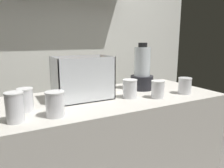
{
  "coord_description": "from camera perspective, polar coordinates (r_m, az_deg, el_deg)",
  "views": [
    {
      "loc": [
        -0.63,
        -1.18,
        1.26
      ],
      "look_at": [
        0.0,
        0.0,
        0.98
      ],
      "focal_mm": 34.56,
      "sensor_mm": 36.0,
      "label": 1
    }
  ],
  "objects": [
    {
      "name": "juice_cup_beet_middle",
      "position": [
        1.06,
        -14.82,
        -5.54
      ],
      "size": [
        0.09,
        0.09,
        0.12
      ],
      "color": "white",
      "rests_on": "counter"
    },
    {
      "name": "carrot_display_bin",
      "position": [
        1.32,
        -7.83,
        -0.39
      ],
      "size": [
        0.34,
        0.21,
        0.26
      ],
      "color": "white",
      "rests_on": "counter"
    },
    {
      "name": "counter",
      "position": [
        1.57,
        0.0,
        -19.34
      ],
      "size": [
        1.4,
        0.64,
        0.9
      ],
      "primitive_type": "cube",
      "color": "beige",
      "rests_on": "ground_plane"
    },
    {
      "name": "juice_cup_mango_left",
      "position": [
        1.17,
        -21.95,
        -4.14
      ],
      "size": [
        0.08,
        0.08,
        0.12
      ],
      "color": "white",
      "rests_on": "counter"
    },
    {
      "name": "blender_pitcher",
      "position": [
        1.57,
        7.95,
        3.26
      ],
      "size": [
        0.16,
        0.16,
        0.33
      ],
      "color": "black",
      "rests_on": "counter"
    },
    {
      "name": "back_wall_unit",
      "position": [
        2.05,
        -10.47,
        11.79
      ],
      "size": [
        2.6,
        0.24,
        2.5
      ],
      "color": "silver",
      "rests_on": "ground_plane"
    },
    {
      "name": "juice_cup_orange_right",
      "position": [
        1.35,
        4.73,
        -1.45
      ],
      "size": [
        0.09,
        0.09,
        0.11
      ],
      "color": "white",
      "rests_on": "counter"
    },
    {
      "name": "juice_cup_mango_rightmost",
      "position": [
        1.52,
        18.68,
        -0.68
      ],
      "size": [
        0.09,
        0.09,
        0.11
      ],
      "color": "white",
      "rests_on": "counter"
    },
    {
      "name": "juice_cup_orange_far_right",
      "position": [
        1.37,
        11.99,
        -1.58
      ],
      "size": [
        0.08,
        0.08,
        0.11
      ],
      "color": "white",
      "rests_on": "counter"
    },
    {
      "name": "juice_cup_pomegranate_far_left",
      "position": [
        1.04,
        -24.28,
        -6.05
      ],
      "size": [
        0.08,
        0.08,
        0.14
      ],
      "color": "white",
      "rests_on": "counter"
    }
  ]
}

